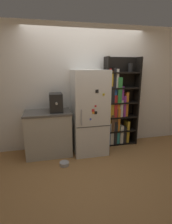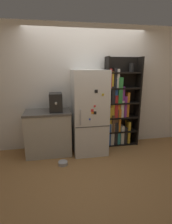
{
  "view_description": "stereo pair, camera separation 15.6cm",
  "coord_description": "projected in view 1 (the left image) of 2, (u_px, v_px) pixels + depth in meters",
  "views": [
    {
      "loc": [
        -0.85,
        -3.23,
        1.74
      ],
      "look_at": [
        -0.06,
        0.15,
        0.85
      ],
      "focal_mm": 28.0,
      "sensor_mm": 36.0,
      "label": 1
    },
    {
      "loc": [
        -0.7,
        -3.26,
        1.74
      ],
      "look_at": [
        -0.06,
        0.15,
        0.85
      ],
      "focal_mm": 28.0,
      "sensor_mm": 36.0,
      "label": 2
    }
  ],
  "objects": [
    {
      "name": "pet_bowl",
      "position": [
        64.0,
        164.0,
        3.18
      ],
      "size": [
        0.17,
        0.17,
        0.06
      ],
      "color": "#B7B7BC",
      "rests_on": "ground_plane"
    },
    {
      "name": "kitchen_counter",
      "position": [
        49.0,
        133.0,
        3.53
      ],
      "size": [
        0.9,
        0.59,
        0.89
      ],
      "color": "#BCB7A8",
      "rests_on": "ground_plane"
    },
    {
      "name": "bookshelf",
      "position": [
        117.0,
        108.0,
        3.92
      ],
      "size": [
        0.76,
        0.29,
        1.95
      ],
      "color": "black",
      "rests_on": "ground_plane"
    },
    {
      "name": "ground_plane",
      "position": [
        90.0,
        152.0,
        3.67
      ],
      "size": [
        16.0,
        16.0,
        0.0
      ],
      "primitive_type": "plane",
      "color": "#A87542"
    },
    {
      "name": "refrigerator",
      "position": [
        89.0,
        112.0,
        3.57
      ],
      "size": [
        0.67,
        0.69,
        1.69
      ],
      "color": "white",
      "rests_on": "ground_plane"
    },
    {
      "name": "wall_back",
      "position": [
        85.0,
        88.0,
        3.79
      ],
      "size": [
        8.0,
        0.05,
        2.6
      ],
      "color": "white",
      "rests_on": "ground_plane"
    },
    {
      "name": "espresso_machine",
      "position": [
        56.0,
        103.0,
        3.37
      ],
      "size": [
        0.25,
        0.37,
        0.36
      ],
      "color": "black",
      "rests_on": "kitchen_counter"
    }
  ]
}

